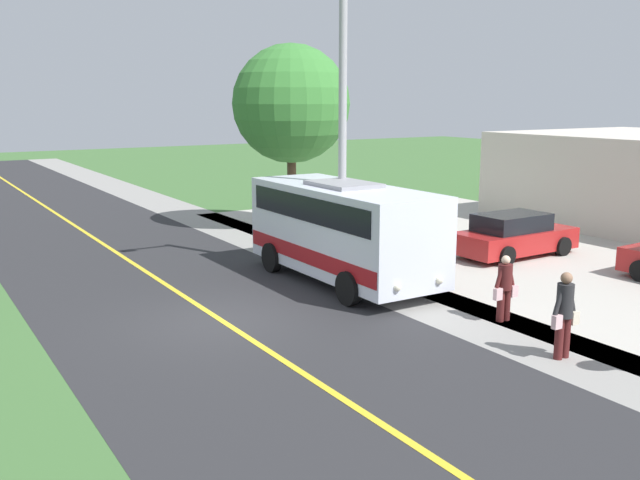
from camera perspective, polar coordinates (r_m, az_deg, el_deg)
The scene contains 10 objects.
ground_plane at distance 17.14m, azimuth -8.04°, elevation -6.46°, with size 120.00×120.00×0.00m, color #3D6633.
road_surface at distance 17.14m, azimuth -8.04°, elevation -6.45°, with size 8.00×100.00×0.01m, color #28282B.
sidewalk at distance 19.70m, azimuth 5.97°, elevation -4.03°, with size 2.40×100.00×0.01m, color gray.
road_centre_line at distance 17.14m, azimuth -8.04°, elevation -6.43°, with size 0.16×100.00×0.00m, color gold.
shuttle_bus_front at distance 20.16m, azimuth 1.89°, elevation 1.03°, with size 2.70×6.90×2.90m.
pedestrian_with_bags at distance 15.12m, azimuth 19.18°, elevation -5.55°, with size 0.72×0.34×1.81m.
pedestrian_waiting at distance 17.27m, azimuth 14.73°, elevation -3.65°, with size 0.72×0.34×1.60m.
street_light_pole at distance 20.69m, azimuth 1.57°, elevation 9.96°, with size 1.97×0.24×8.58m.
parked_car_near at distance 24.53m, azimuth 15.44°, elevation 0.34°, with size 4.44×2.10×1.45m.
tree_curbside at distance 28.24m, azimuth -2.36°, elevation 10.95°, with size 4.66×4.66×7.34m.
Camera 1 is at (6.46, 14.99, 5.24)m, focal length 39.50 mm.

